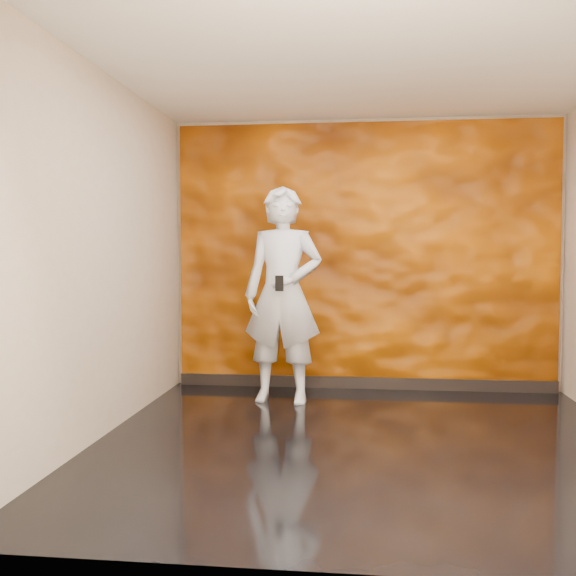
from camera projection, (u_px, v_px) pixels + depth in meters
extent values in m
cube|color=black|center=(364.00, 443.00, 4.78)|extent=(4.00, 4.00, 0.01)
cube|color=tan|center=(364.00, 254.00, 6.69)|extent=(4.00, 0.02, 2.80)
cube|color=tan|center=(369.00, 254.00, 2.72)|extent=(4.00, 0.02, 2.80)
cube|color=tan|center=(104.00, 254.00, 4.94)|extent=(0.02, 4.00, 2.80)
cube|color=white|center=(367.00, 61.00, 4.63)|extent=(4.00, 4.00, 0.01)
cube|color=#CE6000|center=(364.00, 256.00, 6.65)|extent=(3.90, 0.06, 2.75)
cube|color=black|center=(364.00, 383.00, 6.68)|extent=(3.90, 0.04, 0.12)
imported|color=#A6ABB7|center=(283.00, 295.00, 6.06)|extent=(0.79, 0.56, 2.04)
cube|color=black|center=(279.00, 283.00, 5.78)|extent=(0.08, 0.02, 0.14)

